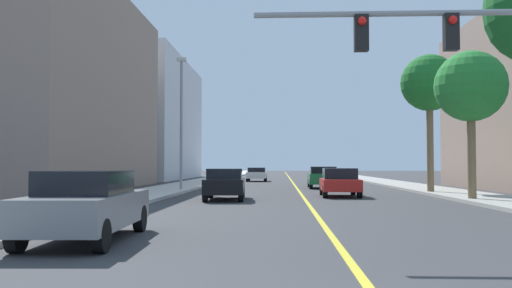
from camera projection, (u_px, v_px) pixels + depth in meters
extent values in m
plane|color=#38383A|center=(293.00, 183.00, 46.17)|extent=(192.00, 192.00, 0.00)
cube|color=beige|center=(199.00, 182.00, 46.54)|extent=(3.26, 168.00, 0.15)
cube|color=#9E9B93|center=(390.00, 183.00, 45.81)|extent=(3.26, 168.00, 0.15)
cube|color=yellow|center=(293.00, 183.00, 46.17)|extent=(0.16, 144.00, 0.01)
cube|color=silver|center=(142.00, 120.00, 61.85)|extent=(10.33, 23.56, 13.49)
cylinder|color=gray|center=(444.00, 13.00, 12.31)|extent=(8.75, 0.14, 0.14)
cube|color=black|center=(451.00, 32.00, 12.29)|extent=(0.32, 0.24, 0.84)
sphere|color=red|center=(453.00, 20.00, 12.16)|extent=(0.20, 0.20, 0.20)
cube|color=black|center=(361.00, 33.00, 12.38)|extent=(0.32, 0.24, 0.84)
sphere|color=red|center=(362.00, 21.00, 12.25)|extent=(0.20, 0.20, 0.20)
cylinder|color=gray|center=(181.00, 125.00, 32.21)|extent=(0.16, 0.16, 7.66)
cube|color=beige|center=(182.00, 59.00, 32.36)|extent=(0.56, 0.28, 0.20)
cone|color=#195B23|center=(508.00, 15.00, 17.72)|extent=(0.51, 1.60, 1.94)
cylinder|color=brown|center=(471.00, 142.00, 23.58)|extent=(0.36, 0.36, 4.94)
sphere|color=#287F33|center=(471.00, 86.00, 23.67)|extent=(3.13, 3.13, 3.13)
cone|color=#287F33|center=(494.00, 90.00, 23.44)|extent=(0.66, 1.48, 1.44)
cone|color=#287F33|center=(463.00, 93.00, 24.60)|extent=(1.77, 0.45, 1.25)
cone|color=#287F33|center=(449.00, 91.00, 23.79)|extent=(0.55, 1.53, 1.34)
cone|color=#287F33|center=(477.00, 88.00, 22.73)|extent=(1.81, 0.55, 1.30)
cylinder|color=brown|center=(430.00, 137.00, 29.72)|extent=(0.37, 0.37, 6.03)
sphere|color=#1E6B28|center=(429.00, 83.00, 29.84)|extent=(3.15, 3.15, 3.15)
cone|color=#1E6B28|center=(447.00, 86.00, 29.63)|extent=(0.62, 1.42, 1.80)
cone|color=#1E6B28|center=(435.00, 88.00, 30.57)|extent=(1.38, 1.18, 1.38)
cone|color=#1E6B28|center=(419.00, 89.00, 30.73)|extent=(1.41, 0.85, 1.44)
cone|color=#1E6B28|center=(413.00, 86.00, 29.77)|extent=(0.57, 1.61, 1.48)
cone|color=#1E6B28|center=(428.00, 84.00, 28.95)|extent=(1.71, 1.00, 1.27)
cone|color=#1E6B28|center=(440.00, 84.00, 28.93)|extent=(1.68, 0.95, 1.59)
cube|color=black|center=(225.00, 186.00, 24.77)|extent=(1.94, 4.22, 0.66)
cube|color=black|center=(225.00, 174.00, 24.67)|extent=(1.64, 2.22, 0.47)
cylinder|color=black|center=(211.00, 191.00, 26.27)|extent=(0.25, 0.65, 0.64)
cylinder|color=black|center=(242.00, 191.00, 26.28)|extent=(0.25, 0.65, 0.64)
cylinder|color=black|center=(205.00, 195.00, 23.23)|extent=(0.25, 0.65, 0.64)
cylinder|color=black|center=(241.00, 195.00, 23.24)|extent=(0.25, 0.65, 0.64)
cube|color=red|center=(340.00, 185.00, 27.32)|extent=(1.94, 3.89, 0.58)
cube|color=black|center=(340.00, 174.00, 27.31)|extent=(1.67, 1.99, 0.55)
cylinder|color=black|center=(322.00, 189.00, 28.73)|extent=(0.23, 0.64, 0.64)
cylinder|color=black|center=(353.00, 189.00, 28.62)|extent=(0.23, 0.64, 0.64)
cylinder|color=black|center=(325.00, 192.00, 25.99)|extent=(0.23, 0.64, 0.64)
cylinder|color=black|center=(360.00, 192.00, 25.88)|extent=(0.23, 0.64, 0.64)
cube|color=white|center=(257.00, 175.00, 52.08)|extent=(1.90, 4.05, 0.58)
cube|color=black|center=(257.00, 170.00, 51.88)|extent=(1.66, 1.83, 0.43)
cylinder|color=black|center=(249.00, 178.00, 53.58)|extent=(0.22, 0.64, 0.64)
cylinder|color=black|center=(266.00, 178.00, 53.50)|extent=(0.22, 0.64, 0.64)
cylinder|color=black|center=(247.00, 178.00, 50.65)|extent=(0.22, 0.64, 0.64)
cylinder|color=black|center=(265.00, 178.00, 50.57)|extent=(0.22, 0.64, 0.64)
cube|color=#196638|center=(323.00, 178.00, 37.00)|extent=(1.99, 4.11, 0.69)
cube|color=black|center=(323.00, 170.00, 36.87)|extent=(1.73, 2.01, 0.47)
cylinder|color=black|center=(309.00, 183.00, 38.53)|extent=(0.23, 0.64, 0.64)
cylinder|color=black|center=(333.00, 183.00, 38.43)|extent=(0.23, 0.64, 0.64)
cylinder|color=black|center=(311.00, 184.00, 35.55)|extent=(0.23, 0.64, 0.64)
cylinder|color=black|center=(337.00, 184.00, 35.45)|extent=(0.23, 0.64, 0.64)
cube|color=slate|center=(87.00, 210.00, 11.47)|extent=(1.93, 4.39, 0.68)
cube|color=black|center=(86.00, 182.00, 11.43)|extent=(1.63, 2.23, 0.50)
cylinder|color=black|center=(101.00, 236.00, 9.84)|extent=(0.24, 0.65, 0.64)
cylinder|color=black|center=(16.00, 236.00, 9.85)|extent=(0.24, 0.65, 0.64)
cylinder|color=black|center=(140.00, 218.00, 13.06)|extent=(0.24, 0.65, 0.64)
cylinder|color=black|center=(76.00, 218.00, 13.07)|extent=(0.24, 0.65, 0.64)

